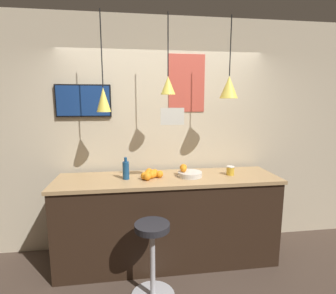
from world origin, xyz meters
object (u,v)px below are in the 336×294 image
Objects in this scene: fruit_bowl at (188,173)px; juice_bottle at (126,170)px; bar_stool at (152,253)px; spread_jar at (230,171)px; mounted_tv at (83,101)px.

juice_bottle reaches higher than fruit_bowl.
fruit_bowl is (0.47, 0.59, 0.60)m from bar_stool.
bar_stool is 1.29m from spread_jar.
bar_stool is 3.08× the size of juice_bottle.
juice_bottle is 0.39× the size of mounted_tv.
spread_jar is (0.50, -0.01, 0.01)m from fruit_bowl.
mounted_tv is at bearing 139.87° from juice_bottle.
bar_stool is 1.88m from mounted_tv.
spread_jar is 1.93m from mounted_tv.
juice_bottle is 2.37× the size of spread_jar.
fruit_bowl is at bearing 51.62° from bar_stool.
bar_stool is 7.29× the size of spread_jar.
spread_jar reaches higher than bar_stool.
mounted_tv reaches higher than bar_stool.
juice_bottle is at bearing 180.00° from spread_jar.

